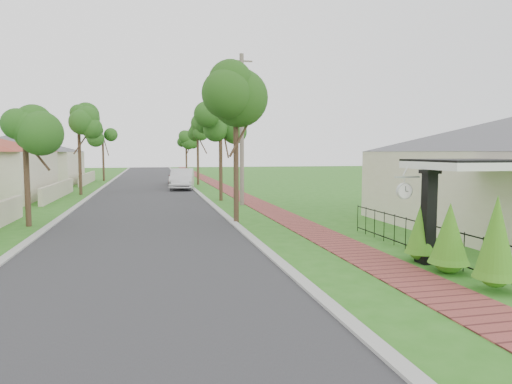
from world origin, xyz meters
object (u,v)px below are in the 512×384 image
object	(u,v)px
near_tree	(236,105)
station_clock	(405,190)
porch_post	(428,222)
parked_car_red	(178,177)
parked_car_white	(182,179)
utility_pole	(242,129)

from	to	relation	value
near_tree	station_clock	xyz separation A→B (m)	(3.26, -7.60, -2.97)
porch_post	near_tree	bearing A→B (deg)	115.11
parked_car_red	near_tree	bearing A→B (deg)	-80.82
parked_car_red	parked_car_white	distance (m)	5.61
parked_car_white	near_tree	bearing A→B (deg)	-79.33
parked_car_white	utility_pole	xyz separation A→B (m)	(2.56, -11.82, 3.42)
parked_car_red	near_tree	size ratio (longest dim) A/B	0.63
parked_car_red	near_tree	world-z (taller)	near_tree
utility_pole	station_clock	world-z (taller)	utility_pole
station_clock	parked_car_red	bearing A→B (deg)	97.92
porch_post	utility_pole	distance (m)	14.86
utility_pole	station_clock	bearing A→B (deg)	-82.83
parked_car_red	parked_car_white	xyz separation A→B (m)	(0.05, -5.61, 0.16)
parked_car_white	near_tree	world-z (taller)	near_tree
near_tree	utility_pole	world-z (taller)	utility_pole
parked_car_white	utility_pole	size ratio (longest dim) A/B	0.59
parked_car_white	utility_pole	bearing A→B (deg)	-70.45
porch_post	station_clock	distance (m)	1.05
porch_post	station_clock	xyz separation A→B (m)	(-0.49, 0.40, 0.83)
utility_pole	station_clock	xyz separation A→B (m)	(1.76, -13.95, -2.29)
near_tree	utility_pole	distance (m)	6.56
parked_car_white	station_clock	bearing A→B (deg)	-73.15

